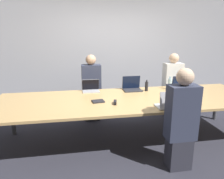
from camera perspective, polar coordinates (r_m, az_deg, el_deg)
ground_plane at (r=4.08m, az=4.30°, el=-12.58°), size 24.00×24.00×0.00m
curtain_wall at (r=5.52m, az=-0.36°, el=10.02°), size 12.00×0.06×2.80m
conference_table at (r=3.80m, az=4.51°, el=-3.03°), size 4.53×1.44×0.76m
laptop_far_center at (r=4.32m, az=5.21°, el=0.89°), size 0.36×0.27×0.27m
bottle_far_center at (r=4.28m, az=9.01°, el=0.85°), size 0.06×0.06×0.22m
laptop_far_midleft at (r=4.23m, az=-5.55°, el=0.42°), size 0.33×0.22×0.23m
person_far_midleft at (r=4.68m, az=-5.36°, el=0.16°), size 0.40×0.24×1.42m
laptop_far_right at (r=4.74m, az=17.39°, el=1.41°), size 0.32×0.23×0.23m
person_far_right at (r=5.08m, az=15.39°, el=0.90°), size 0.40×0.24×1.42m
bottle_far_right at (r=4.50m, az=14.87°, el=1.46°), size 0.08×0.08×0.26m
laptop_near_midright at (r=3.39m, az=14.43°, el=-3.53°), size 0.32×0.27×0.28m
person_near_midright at (r=3.13m, az=17.61°, el=-7.94°), size 0.40×0.24×1.43m
stapler at (r=3.50m, az=0.81°, el=-3.38°), size 0.08×0.16×0.05m
notebook at (r=3.61m, az=-3.66°, el=-3.08°), size 0.21×0.18×0.02m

